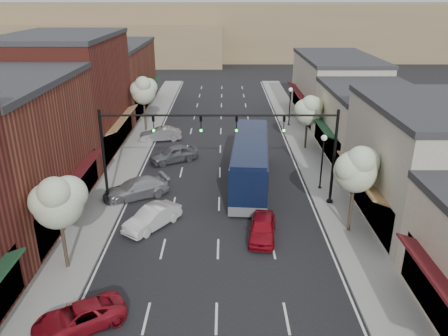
{
  "coord_description": "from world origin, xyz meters",
  "views": [
    {
      "loc": [
        0.36,
        -20.39,
        14.18
      ],
      "look_at": [
        0.36,
        9.51,
        2.2
      ],
      "focal_mm": 35.0,
      "sensor_mm": 36.0,
      "label": 1
    }
  ],
  "objects_px": {
    "tree_right_near": "(357,168)",
    "coach_bus": "(250,161)",
    "parked_car_d": "(174,154)",
    "parked_car_e": "(160,134)",
    "tree_right_far": "(308,109)",
    "red_hatchback": "(263,228)",
    "lamp_post_far": "(290,100)",
    "parked_car_a": "(79,317)",
    "parked_car_c": "(136,188)",
    "signal_mast_left": "(137,143)",
    "tree_left_far": "(144,90)",
    "parked_car_b": "(152,218)",
    "tree_left_near": "(58,200)",
    "lamp_post_near": "(323,153)",
    "signal_mast_right": "(301,143)"
  },
  "relations": [
    {
      "from": "tree_right_near",
      "to": "coach_bus",
      "type": "xyz_separation_m",
      "value": [
        -5.92,
        7.68,
        -2.53
      ]
    },
    {
      "from": "parked_car_d",
      "to": "parked_car_e",
      "type": "height_order",
      "value": "parked_car_d"
    },
    {
      "from": "tree_right_far",
      "to": "red_hatchback",
      "type": "bearing_deg",
      "value": -108.58
    },
    {
      "from": "lamp_post_far",
      "to": "parked_car_a",
      "type": "bearing_deg",
      "value": -113.24
    },
    {
      "from": "parked_car_c",
      "to": "parked_car_e",
      "type": "relative_size",
      "value": 1.17
    },
    {
      "from": "signal_mast_left",
      "to": "tree_right_near",
      "type": "xyz_separation_m",
      "value": [
        13.97,
        -4.05,
        -0.17
      ]
    },
    {
      "from": "tree_right_near",
      "to": "tree_left_far",
      "type": "height_order",
      "value": "tree_left_far"
    },
    {
      "from": "tree_left_far",
      "to": "parked_car_e",
      "type": "distance_m",
      "value": 5.52
    },
    {
      "from": "parked_car_b",
      "to": "parked_car_a",
      "type": "bearing_deg",
      "value": -65.66
    },
    {
      "from": "tree_left_near",
      "to": "coach_bus",
      "type": "bearing_deg",
      "value": 47.58
    },
    {
      "from": "lamp_post_near",
      "to": "parked_car_e",
      "type": "bearing_deg",
      "value": 139.09
    },
    {
      "from": "parked_car_e",
      "to": "parked_car_c",
      "type": "bearing_deg",
      "value": -12.81
    },
    {
      "from": "lamp_post_near",
      "to": "coach_bus",
      "type": "xyz_separation_m",
      "value": [
        -5.38,
        1.13,
        -1.08
      ]
    },
    {
      "from": "lamp_post_near",
      "to": "parked_car_b",
      "type": "distance_m",
      "value": 13.64
    },
    {
      "from": "lamp_post_near",
      "to": "tree_left_near",
      "type": "bearing_deg",
      "value": -146.67
    },
    {
      "from": "lamp_post_near",
      "to": "coach_bus",
      "type": "bearing_deg",
      "value": 168.15
    },
    {
      "from": "coach_bus",
      "to": "parked_car_a",
      "type": "relative_size",
      "value": 2.97
    },
    {
      "from": "tree_left_near",
      "to": "tree_left_far",
      "type": "distance_m",
      "value": 26.0
    },
    {
      "from": "signal_mast_right",
      "to": "parked_car_d",
      "type": "bearing_deg",
      "value": 138.92
    },
    {
      "from": "parked_car_e",
      "to": "tree_right_far",
      "type": "bearing_deg",
      "value": 66.72
    },
    {
      "from": "tree_right_near",
      "to": "lamp_post_near",
      "type": "height_order",
      "value": "tree_right_near"
    },
    {
      "from": "signal_mast_right",
      "to": "lamp_post_near",
      "type": "xyz_separation_m",
      "value": [
        2.18,
        2.5,
        -1.62
      ]
    },
    {
      "from": "parked_car_d",
      "to": "lamp_post_near",
      "type": "bearing_deg",
      "value": 32.8
    },
    {
      "from": "tree_left_far",
      "to": "parked_car_c",
      "type": "bearing_deg",
      "value": -83.04
    },
    {
      "from": "tree_left_near",
      "to": "parked_car_c",
      "type": "xyz_separation_m",
      "value": [
        2.05,
        9.18,
        -3.51
      ]
    },
    {
      "from": "signal_mast_right",
      "to": "tree_left_near",
      "type": "distance_m",
      "value": 16.05
    },
    {
      "from": "tree_right_far",
      "to": "parked_car_d",
      "type": "distance_m",
      "value": 13.39
    },
    {
      "from": "coach_bus",
      "to": "red_hatchback",
      "type": "relative_size",
      "value": 3.09
    },
    {
      "from": "coach_bus",
      "to": "parked_car_b",
      "type": "height_order",
      "value": "coach_bus"
    },
    {
      "from": "signal_mast_right",
      "to": "lamp_post_far",
      "type": "height_order",
      "value": "signal_mast_right"
    },
    {
      "from": "signal_mast_left",
      "to": "tree_left_near",
      "type": "xyz_separation_m",
      "value": [
        -2.63,
        -8.05,
        -0.4
      ]
    },
    {
      "from": "tree_left_far",
      "to": "parked_car_e",
      "type": "xyz_separation_m",
      "value": [
        2.05,
        -3.31,
        -3.91
      ]
    },
    {
      "from": "lamp_post_near",
      "to": "parked_car_a",
      "type": "bearing_deg",
      "value": -132.83
    },
    {
      "from": "tree_left_near",
      "to": "coach_bus",
      "type": "height_order",
      "value": "tree_left_near"
    },
    {
      "from": "lamp_post_far",
      "to": "parked_car_b",
      "type": "relative_size",
      "value": 1.05
    },
    {
      "from": "lamp_post_near",
      "to": "parked_car_d",
      "type": "xyz_separation_m",
      "value": [
        -12.0,
        6.06,
        -2.25
      ]
    },
    {
      "from": "tree_left_near",
      "to": "parked_car_a",
      "type": "bearing_deg",
      "value": -65.68
    },
    {
      "from": "signal_mast_left",
      "to": "parked_car_a",
      "type": "distance_m",
      "value": 13.25
    },
    {
      "from": "signal_mast_right",
      "to": "tree_right_far",
      "type": "relative_size",
      "value": 1.51
    },
    {
      "from": "signal_mast_left",
      "to": "parked_car_a",
      "type": "relative_size",
      "value": 1.99
    },
    {
      "from": "signal_mast_right",
      "to": "tree_right_near",
      "type": "bearing_deg",
      "value": -56.09
    },
    {
      "from": "parked_car_d",
      "to": "tree_right_far",
      "type": "bearing_deg",
      "value": 74.69
    },
    {
      "from": "parked_car_b",
      "to": "signal_mast_left",
      "type": "bearing_deg",
      "value": 147.62
    },
    {
      "from": "red_hatchback",
      "to": "parked_car_a",
      "type": "distance_m",
      "value": 11.93
    },
    {
      "from": "tree_right_far",
      "to": "parked_car_a",
      "type": "relative_size",
      "value": 1.31
    },
    {
      "from": "tree_left_far",
      "to": "parked_car_d",
      "type": "xyz_separation_m",
      "value": [
        4.05,
        -9.38,
        -3.85
      ]
    },
    {
      "from": "red_hatchback",
      "to": "parked_car_b",
      "type": "xyz_separation_m",
      "value": [
        -7.04,
        1.34,
        0.02
      ]
    },
    {
      "from": "parked_car_b",
      "to": "coach_bus",
      "type": "bearing_deg",
      "value": 82.25
    },
    {
      "from": "coach_bus",
      "to": "parked_car_b",
      "type": "bearing_deg",
      "value": -129.12
    },
    {
      "from": "lamp_post_near",
      "to": "lamp_post_far",
      "type": "height_order",
      "value": "same"
    }
  ]
}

